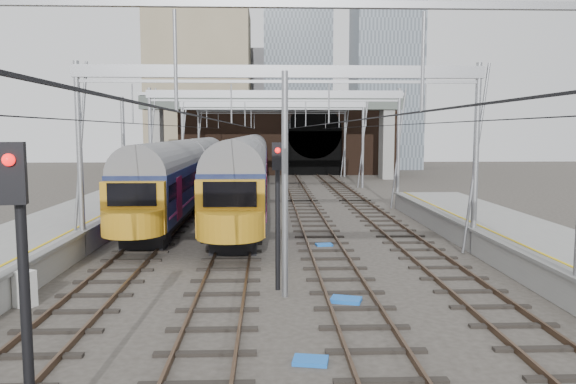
{
  "coord_description": "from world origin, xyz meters",
  "views": [
    {
      "loc": [
        -0.53,
        -15.2,
        5.18
      ],
      "look_at": [
        0.41,
        10.45,
        2.4
      ],
      "focal_mm": 35.0,
      "sensor_mm": 36.0,
      "label": 1
    }
  ],
  "objects_px": {
    "train_main": "(252,159)",
    "train_second": "(187,172)",
    "signal_near_left": "(21,266)",
    "signal_near_centre": "(278,198)",
    "relay_cabinet": "(25,289)"
  },
  "relations": [
    {
      "from": "train_second",
      "to": "signal_near_left",
      "type": "relative_size",
      "value": 6.16
    },
    {
      "from": "relay_cabinet",
      "to": "train_second",
      "type": "bearing_deg",
      "value": 109.84
    },
    {
      "from": "signal_near_left",
      "to": "relay_cabinet",
      "type": "height_order",
      "value": "signal_near_left"
    },
    {
      "from": "train_main",
      "to": "signal_near_centre",
      "type": "relative_size",
      "value": 13.54
    },
    {
      "from": "train_second",
      "to": "signal_near_centre",
      "type": "relative_size",
      "value": 6.42
    },
    {
      "from": "train_second",
      "to": "signal_near_left",
      "type": "distance_m",
      "value": 29.78
    },
    {
      "from": "train_main",
      "to": "signal_near_centre",
      "type": "bearing_deg",
      "value": -87.2
    },
    {
      "from": "signal_near_left",
      "to": "signal_near_centre",
      "type": "height_order",
      "value": "signal_near_left"
    },
    {
      "from": "signal_near_left",
      "to": "relay_cabinet",
      "type": "xyz_separation_m",
      "value": [
        -3.49,
        8.04,
        -2.61
      ]
    },
    {
      "from": "train_main",
      "to": "relay_cabinet",
      "type": "relative_size",
      "value": 60.2
    },
    {
      "from": "train_main",
      "to": "train_second",
      "type": "relative_size",
      "value": 2.11
    },
    {
      "from": "train_second",
      "to": "signal_near_left",
      "type": "height_order",
      "value": "signal_near_left"
    },
    {
      "from": "signal_near_centre",
      "to": "relay_cabinet",
      "type": "height_order",
      "value": "signal_near_centre"
    },
    {
      "from": "relay_cabinet",
      "to": "train_main",
      "type": "bearing_deg",
      "value": 105.82
    },
    {
      "from": "signal_near_left",
      "to": "signal_near_centre",
      "type": "distance_m",
      "value": 10.32
    }
  ]
}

